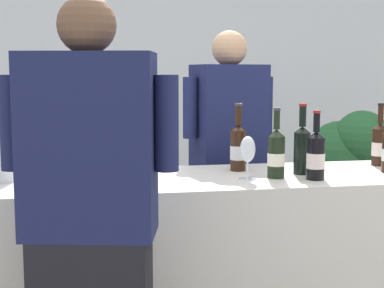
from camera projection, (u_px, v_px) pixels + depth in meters
The scene contains 12 objects.
wall_back at pixel (147, 79), 5.08m from camera, with size 8.00×0.10×2.80m, color silver.
counter at pixel (206, 281), 2.65m from camera, with size 2.52×0.64×0.98m, color beige.
wine_bottle_0 at pixel (380, 144), 2.89m from camera, with size 0.08×0.08×0.32m.
wine_bottle_1 at pixel (316, 155), 2.51m from camera, with size 0.08×0.08×0.30m.
wine_bottle_2 at pixel (113, 149), 2.69m from camera, with size 0.08×0.08×0.32m.
wine_bottle_3 at pixel (302, 147), 2.64m from camera, with size 0.08×0.08×0.33m.
wine_bottle_4 at pixel (238, 147), 2.73m from camera, with size 0.08×0.08×0.32m.
wine_bottle_5 at pixel (276, 153), 2.55m from camera, with size 0.08×0.08×0.31m.
wine_glass at pixel (248, 151), 2.51m from camera, with size 0.08×0.08×0.19m.
person_server at pixel (228, 184), 3.24m from camera, with size 0.54×0.32×1.68m.
person_guest at pixel (92, 259), 1.93m from camera, with size 0.58×0.33×1.70m.
potted_shrub at pixel (358, 173), 3.93m from camera, with size 0.66×0.58×1.20m.
Camera 1 is at (-0.52, -2.50, 1.45)m, focal length 53.63 mm.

